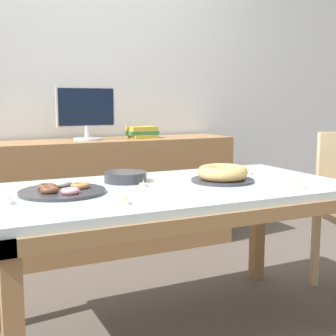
% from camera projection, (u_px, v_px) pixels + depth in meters
% --- Properties ---
extents(ground_plane, '(12.00, 12.00, 0.00)m').
position_uv_depth(ground_plane, '(172.00, 331.00, 2.31)').
color(ground_plane, '#564C44').
extents(wall_back, '(8.00, 0.10, 2.60)m').
position_uv_depth(wall_back, '(79.00, 77.00, 3.55)').
color(wall_back, silver).
rests_on(wall_back, ground).
extents(dining_table, '(1.70, 0.90, 0.73)m').
position_uv_depth(dining_table, '(172.00, 204.00, 2.21)').
color(dining_table, silver).
rests_on(dining_table, ground).
extents(sideboard, '(2.13, 0.44, 0.84)m').
position_uv_depth(sideboard, '(93.00, 197.00, 3.41)').
color(sideboard, olive).
rests_on(sideboard, ground).
extents(computer_monitor, '(0.42, 0.20, 0.38)m').
position_uv_depth(computer_monitor, '(86.00, 113.00, 3.31)').
color(computer_monitor, silver).
rests_on(computer_monitor, sideboard).
extents(book_stack, '(0.22, 0.18, 0.09)m').
position_uv_depth(book_stack, '(142.00, 132.00, 3.51)').
color(book_stack, '#B29933').
rests_on(book_stack, sideboard).
extents(cake_chocolate_round, '(0.31, 0.31, 0.08)m').
position_uv_depth(cake_chocolate_round, '(223.00, 174.00, 2.31)').
color(cake_chocolate_round, '#333338').
rests_on(cake_chocolate_round, dining_table).
extents(pastry_platter, '(0.37, 0.37, 0.04)m').
position_uv_depth(pastry_platter, '(62.00, 190.00, 2.03)').
color(pastry_platter, '#333338').
rests_on(pastry_platter, dining_table).
extents(plate_stack, '(0.21, 0.21, 0.05)m').
position_uv_depth(plate_stack, '(125.00, 177.00, 2.31)').
color(plate_stack, '#333338').
rests_on(plate_stack, dining_table).
extents(tealight_left_edge, '(0.04, 0.04, 0.04)m').
position_uv_depth(tealight_left_edge, '(248.00, 173.00, 2.52)').
color(tealight_left_edge, silver).
rests_on(tealight_left_edge, dining_table).
extents(tealight_near_front, '(0.04, 0.04, 0.04)m').
position_uv_depth(tealight_near_front, '(302.00, 187.00, 2.13)').
color(tealight_near_front, silver).
rests_on(tealight_near_front, dining_table).
extents(tealight_near_cakes, '(0.04, 0.04, 0.04)m').
position_uv_depth(tealight_near_cakes, '(10.00, 202.00, 1.81)').
color(tealight_near_cakes, silver).
rests_on(tealight_near_cakes, dining_table).
extents(tealight_centre, '(0.04, 0.04, 0.04)m').
position_uv_depth(tealight_centre, '(126.00, 202.00, 1.81)').
color(tealight_centre, silver).
rests_on(tealight_centre, dining_table).
extents(tealight_right_edge, '(0.04, 0.04, 0.04)m').
position_uv_depth(tealight_right_edge, '(144.00, 184.00, 2.18)').
color(tealight_right_edge, silver).
rests_on(tealight_right_edge, dining_table).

